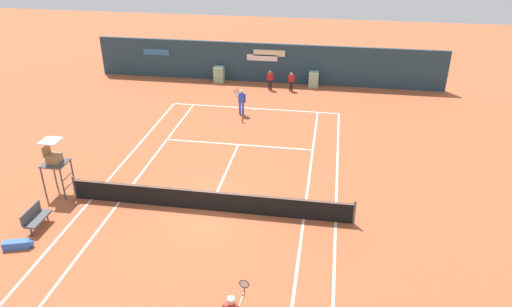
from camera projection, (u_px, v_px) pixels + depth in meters
The scene contains 11 objects.
ground_plane at pixel (212, 203), 20.97m from camera, with size 80.00×80.00×0.01m.
tennis_net at pixel (208, 200), 20.23m from camera, with size 12.10×0.10×1.07m.
sponsor_back_wall at pixel (266, 64), 34.75m from camera, with size 25.00×1.02×2.83m.
umpire_chair at pixel (54, 160), 20.95m from camera, with size 1.00×1.00×2.61m.
player_bench at pixel (35, 217), 19.15m from camera, with size 0.54×1.29×0.88m.
equipment_bag at pixel (19, 244), 18.14m from camera, with size 1.10×0.58×0.32m.
player_on_baseline at pixel (241, 100), 29.39m from camera, with size 0.58×0.72×1.85m.
ball_kid_centre_post at pixel (291, 80), 33.35m from camera, with size 0.43×0.21×1.30m.
ball_kid_left_post at pixel (270, 79), 33.55m from camera, with size 0.45×0.20×1.35m.
tennis_ball_mid_court at pixel (262, 138), 26.70m from camera, with size 0.07×0.07×0.07m, color #CCE033.
tennis_ball_near_service_line at pixel (287, 119), 29.14m from camera, with size 0.07×0.07×0.07m, color #CCE033.
Camera 1 is at (4.73, -16.58, 11.46)m, focal length 34.01 mm.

